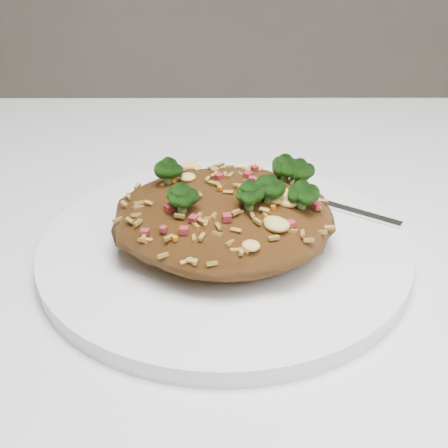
{
  "coord_description": "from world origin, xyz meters",
  "views": [
    {
      "loc": [
        0.1,
        -0.38,
        1.03
      ],
      "look_at": [
        0.1,
        0.03,
        0.78
      ],
      "focal_mm": 50.0,
      "sensor_mm": 36.0,
      "label": 1
    }
  ],
  "objects_px": {
    "plate": "(224,248)",
    "fried_rice": "(225,208)",
    "dining_table": "(107,367)",
    "fork": "(320,202)"
  },
  "relations": [
    {
      "from": "plate",
      "to": "fried_rice",
      "type": "xyz_separation_m",
      "value": [
        0.0,
        0.0,
        0.04
      ]
    },
    {
      "from": "plate",
      "to": "fried_rice",
      "type": "bearing_deg",
      "value": 12.43
    },
    {
      "from": "dining_table",
      "to": "fork",
      "type": "xyz_separation_m",
      "value": [
        0.18,
        0.09,
        0.11
      ]
    },
    {
      "from": "plate",
      "to": "fried_rice",
      "type": "height_order",
      "value": "fried_rice"
    },
    {
      "from": "plate",
      "to": "fork",
      "type": "bearing_deg",
      "value": 35.63
    },
    {
      "from": "dining_table",
      "to": "fried_rice",
      "type": "relative_size",
      "value": 7.07
    },
    {
      "from": "dining_table",
      "to": "fried_rice",
      "type": "height_order",
      "value": "fried_rice"
    },
    {
      "from": "dining_table",
      "to": "plate",
      "type": "relative_size",
      "value": 4.15
    },
    {
      "from": "plate",
      "to": "fork",
      "type": "relative_size",
      "value": 2.0
    },
    {
      "from": "fried_rice",
      "to": "dining_table",
      "type": "bearing_deg",
      "value": -162.29
    }
  ]
}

